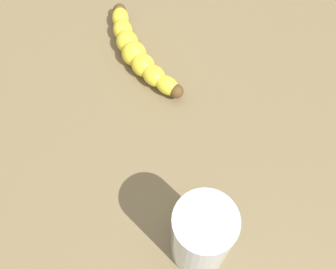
# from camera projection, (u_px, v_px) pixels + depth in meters

# --- Properties ---
(wooden_tabletop) EXTENTS (1.20, 1.20, 0.03)m
(wooden_tabletop) POSITION_uv_depth(u_px,v_px,m) (123.00, 156.00, 0.59)
(wooden_tabletop) COLOR brown
(wooden_tabletop) RESTS_ON ground
(banana) EXTENTS (0.09, 0.21, 0.04)m
(banana) POSITION_uv_depth(u_px,v_px,m) (138.00, 52.00, 0.64)
(banana) COLOR yellow
(banana) RESTS_ON wooden_tabletop
(smoothie_glass) EXTENTS (0.07, 0.07, 0.13)m
(smoothie_glass) POSITION_uv_depth(u_px,v_px,m) (201.00, 237.00, 0.46)
(smoothie_glass) COLOR silver
(smoothie_glass) RESTS_ON wooden_tabletop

